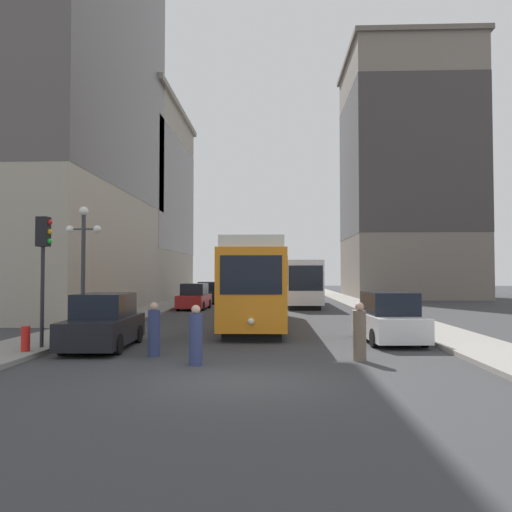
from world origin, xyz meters
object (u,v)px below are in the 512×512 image
traffic_light_near_left (44,247)px  streetcar (256,282)px  pedestrian_crossing_near (154,331)px  pedestrian_crossing_far (360,333)px  pedestrian_on_sidewalk (196,337)px  lamp_post_left_near (83,249)px  parked_car_left_near (194,297)px  fire_hydrant (26,339)px  transit_bus (301,281)px  parked_car_left_far (104,323)px  parked_car_left_mid (209,293)px  parked_car_right_far (388,319)px

traffic_light_near_left → streetcar: bearing=53.4°
pedestrian_crossing_near → pedestrian_crossing_far: bearing=-51.3°
pedestrian_on_sidewalk → lamp_post_left_near: size_ratio=0.33×
parked_car_left_near → traffic_light_near_left: 20.00m
lamp_post_left_near → fire_hydrant: lamp_post_left_near is taller
transit_bus → pedestrian_crossing_far: bearing=-89.3°
transit_bus → pedestrian_crossing_far: transit_bus is taller
pedestrian_crossing_near → fire_hydrant: bearing=136.8°
transit_bus → lamp_post_left_near: 23.09m
transit_bus → pedestrian_crossing_near: (-5.66, -25.57, -1.19)m
parked_car_left_far → pedestrian_crossing_near: (2.07, -1.58, -0.09)m
parked_car_left_mid → pedestrian_crossing_near: 28.41m
parked_car_left_near → lamp_post_left_near: bearing=-95.3°
parked_car_left_near → streetcar: bearing=-64.9°
streetcar → lamp_post_left_near: lamp_post_left_near is taller
parked_car_left_mid → fire_hydrant: (-1.78, -28.51, -0.32)m
streetcar → parked_car_right_far: size_ratio=3.02×
parked_car_left_near → parked_car_left_far: size_ratio=0.99×
parked_car_left_mid → parked_car_right_far: 26.75m
parked_car_left_near → lamp_post_left_near: (-1.90, -15.84, 2.63)m
parked_car_left_near → fire_hydrant: parked_car_left_near is taller
parked_car_right_far → pedestrian_crossing_near: (-7.76, -3.46, -0.09)m
parked_car_right_far → pedestrian_crossing_near: bearing=21.2°
fire_hydrant → parked_car_right_far: bearing=17.4°
lamp_post_left_near → parked_car_left_far: bearing=-58.1°
transit_bus → lamp_post_left_near: lamp_post_left_near is taller
parked_car_right_far → pedestrian_on_sidewalk: parked_car_right_far is taller
pedestrian_on_sidewalk → fire_hydrant: pedestrian_on_sidewalk is taller
parked_car_left_far → pedestrian_crossing_far: 8.41m
pedestrian_crossing_near → pedestrian_on_sidewalk: bearing=-90.3°
parked_car_right_far → parked_car_left_far: same height
parked_car_left_far → traffic_light_near_left: 3.14m
pedestrian_on_sidewalk → fire_hydrant: bearing=-27.1°
pedestrian_crossing_far → lamp_post_left_near: 11.62m
streetcar → pedestrian_crossing_near: streetcar is taller
parked_car_left_mid → pedestrian_on_sidewalk: size_ratio=2.78×
parked_car_right_far → traffic_light_near_left: size_ratio=1.07×
transit_bus → lamp_post_left_near: bearing=-114.9°
fire_hydrant → lamp_post_left_near: bearing=91.4°
parked_car_right_far → parked_car_left_near: bearing=-62.9°
parked_car_right_far → pedestrian_on_sidewalk: size_ratio=2.73×
pedestrian_crossing_far → traffic_light_near_left: traffic_light_near_left is taller
parked_car_left_mid → pedestrian_on_sidewalk: parked_car_left_mid is taller
lamp_post_left_near → pedestrian_on_sidewalk: bearing=-48.2°
parked_car_left_mid → traffic_light_near_left: (-1.68, -27.63, 2.50)m
parked_car_left_near → pedestrian_crossing_near: (2.07, -20.48, -0.09)m
parked_car_left_mid → lamp_post_left_near: lamp_post_left_near is taller
parked_car_right_far → lamp_post_left_near: bearing=-8.6°
pedestrian_crossing_near → pedestrian_crossing_far: size_ratio=0.97×
fire_hydrant → pedestrian_crossing_near: bearing=2.6°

